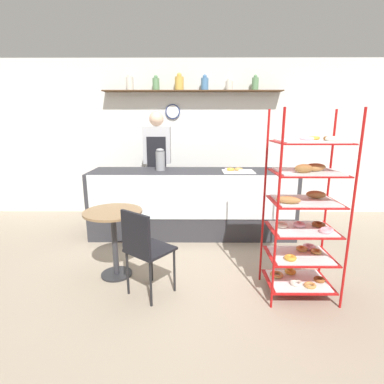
{
  "coord_description": "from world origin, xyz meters",
  "views": [
    {
      "loc": [
        0.02,
        -3.18,
        1.68
      ],
      "look_at": [
        0.0,
        0.39,
        0.82
      ],
      "focal_mm": 28.0,
      "sensor_mm": 36.0,
      "label": 1
    }
  ],
  "objects_px": {
    "donut_tray_counter": "(236,171)",
    "cafe_chair": "(144,245)",
    "cafe_table": "(114,228)",
    "coffee_carafe": "(160,160)",
    "person_worker": "(158,163)",
    "pastry_rack": "(304,213)"
  },
  "relations": [
    {
      "from": "donut_tray_counter",
      "to": "person_worker",
      "type": "bearing_deg",
      "value": 153.76
    },
    {
      "from": "cafe_chair",
      "to": "donut_tray_counter",
      "type": "height_order",
      "value": "donut_tray_counter"
    },
    {
      "from": "cafe_table",
      "to": "coffee_carafe",
      "type": "bearing_deg",
      "value": 74.18
    },
    {
      "from": "pastry_rack",
      "to": "donut_tray_counter",
      "type": "distance_m",
      "value": 1.6
    },
    {
      "from": "cafe_table",
      "to": "donut_tray_counter",
      "type": "bearing_deg",
      "value": 39.01
    },
    {
      "from": "cafe_table",
      "to": "coffee_carafe",
      "type": "height_order",
      "value": "coffee_carafe"
    },
    {
      "from": "person_worker",
      "to": "donut_tray_counter",
      "type": "height_order",
      "value": "person_worker"
    },
    {
      "from": "cafe_chair",
      "to": "coffee_carafe",
      "type": "height_order",
      "value": "coffee_carafe"
    },
    {
      "from": "cafe_table",
      "to": "coffee_carafe",
      "type": "xyz_separation_m",
      "value": [
        0.37,
        1.31,
        0.57
      ]
    },
    {
      "from": "donut_tray_counter",
      "to": "cafe_table",
      "type": "bearing_deg",
      "value": -140.99
    },
    {
      "from": "cafe_chair",
      "to": "coffee_carafe",
      "type": "relative_size",
      "value": 2.73
    },
    {
      "from": "cafe_table",
      "to": "person_worker",
      "type": "bearing_deg",
      "value": 81.27
    },
    {
      "from": "person_worker",
      "to": "cafe_table",
      "type": "bearing_deg",
      "value": -98.73
    },
    {
      "from": "pastry_rack",
      "to": "cafe_chair",
      "type": "bearing_deg",
      "value": -177.4
    },
    {
      "from": "cafe_chair",
      "to": "donut_tray_counter",
      "type": "relative_size",
      "value": 1.98
    },
    {
      "from": "person_worker",
      "to": "cafe_table",
      "type": "distance_m",
      "value": 1.85
    },
    {
      "from": "person_worker",
      "to": "cafe_chair",
      "type": "height_order",
      "value": "person_worker"
    },
    {
      "from": "donut_tray_counter",
      "to": "cafe_chair",
      "type": "bearing_deg",
      "value": -123.98
    },
    {
      "from": "pastry_rack",
      "to": "coffee_carafe",
      "type": "relative_size",
      "value": 5.56
    },
    {
      "from": "person_worker",
      "to": "cafe_table",
      "type": "relative_size",
      "value": 2.44
    },
    {
      "from": "cafe_chair",
      "to": "donut_tray_counter",
      "type": "bearing_deg",
      "value": -85.86
    },
    {
      "from": "person_worker",
      "to": "donut_tray_counter",
      "type": "distance_m",
      "value": 1.33
    }
  ]
}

